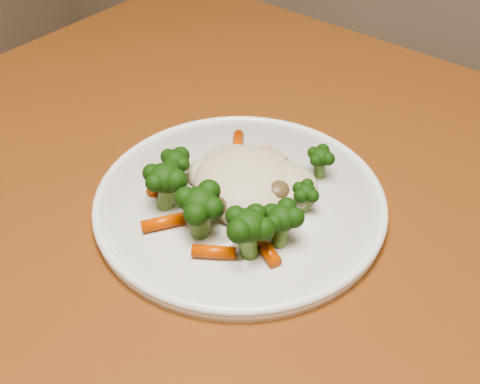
{
  "coord_description": "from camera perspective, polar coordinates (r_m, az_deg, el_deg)",
  "views": [
    {
      "loc": [
        0.23,
        -0.4,
        1.15
      ],
      "look_at": [
        0.02,
        0.01,
        0.77
      ],
      "focal_mm": 45.0,
      "sensor_mm": 36.0,
      "label": 1
    }
  ],
  "objects": [
    {
      "name": "plate",
      "position": [
        0.6,
        0.0,
        -1.04
      ],
      "size": [
        0.29,
        0.29,
        0.01
      ],
      "primitive_type": "cylinder",
      "color": "white",
      "rests_on": "dining_table"
    },
    {
      "name": "meal",
      "position": [
        0.58,
        -0.29,
        0.45
      ],
      "size": [
        0.18,
        0.19,
        0.05
      ],
      "color": "beige",
      "rests_on": "plate"
    },
    {
      "name": "dining_table",
      "position": [
        0.67,
        8.97,
        -10.0
      ],
      "size": [
        1.27,
        0.98,
        0.75
      ],
      "rotation": [
        0.0,
        0.0,
        -0.21
      ],
      "color": "brown",
      "rests_on": "ground"
    }
  ]
}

